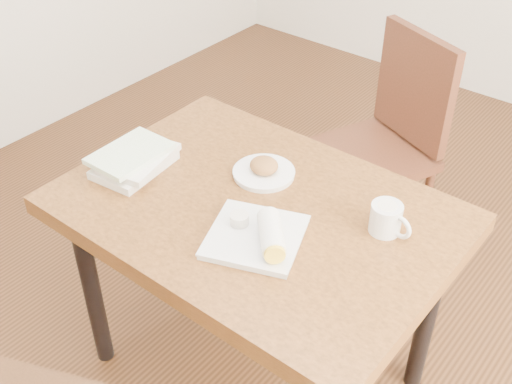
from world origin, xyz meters
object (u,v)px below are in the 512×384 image
Objects in this scene: plate_scone at (264,170)px; coffee_mug at (387,218)px; table at (256,228)px; chair_far at (388,134)px; book_stack at (135,160)px; plate_burrito at (260,236)px.

plate_scone is 0.43m from coffee_mug.
table is 8.73× the size of coffee_mug.
chair_far is 1.08m from book_stack.
coffee_mug is at bearing -62.76° from chair_far.
plate_burrito is 0.53m from book_stack.
book_stack is (-0.34, -0.22, 0.01)m from plate_scone.
book_stack is at bearing 176.53° from plate_burrito.
chair_far is (-0.04, 0.90, -0.11)m from table.
book_stack is (-0.77, -0.22, -0.01)m from coffee_mug.
table is 1.19× the size of chair_far.
coffee_mug is at bearing 16.25° from book_stack.
book_stack is (-0.38, -0.99, 0.23)m from chair_far.
plate_scone is 1.50× the size of coffee_mug.
coffee_mug is 0.40× the size of plate_burrito.
table is at bearing -87.58° from chair_far.
plate_scone is at bearing -92.93° from chair_far.
plate_scone is at bearing 119.62° from table.
coffee_mug is (0.39, -0.76, 0.25)m from chair_far.
plate_scone is 0.70× the size of book_stack.
coffee_mug reaches higher than plate_scone.
coffee_mug reaches higher than plate_burrito.
plate_burrito is (-0.24, -0.26, -0.02)m from coffee_mug.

